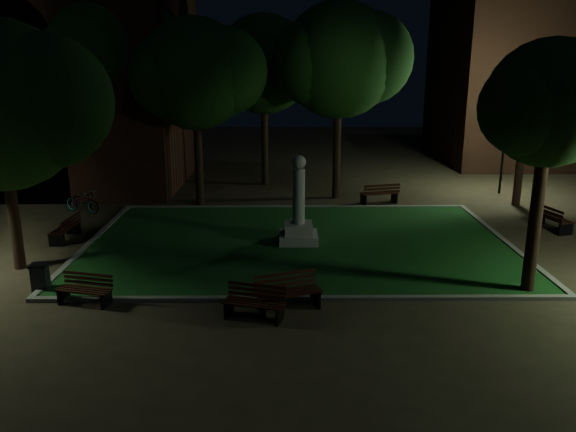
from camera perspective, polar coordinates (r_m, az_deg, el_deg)
name	(u,v)px	position (r m, az deg, el deg)	size (l,w,h in m)	color
ground	(300,262)	(18.75, 1.23, -4.72)	(80.00, 80.00, 0.00)	#3F3323
lawn	(298,242)	(20.63, 1.07, -2.70)	(15.00, 10.00, 0.08)	#184A19
lawn_kerb	(298,242)	(20.62, 1.07, -2.65)	(15.40, 10.40, 0.12)	slate
monument	(299,218)	(20.36, 1.08, -0.25)	(1.40, 1.40, 3.20)	#9A958C
building_far	(568,69)	(41.93, 26.53, 13.25)	(16.00, 10.00, 12.00)	#4B261A
tree_west	(2,105)	(19.12, -27.02, 9.97)	(6.32, 5.16, 7.77)	black
tree_north_wl	(197,74)	(25.65, -9.19, 14.06)	(6.01, 4.91, 8.39)	black
tree_north_er	(341,60)	(26.89, 5.45, 15.47)	(6.56, 5.36, 9.19)	black
tree_ne	(529,99)	(27.55, 23.30, 10.82)	(4.42, 3.61, 6.64)	black
tree_se	(553,104)	(16.69, 25.29, 10.26)	(4.20, 3.42, 7.11)	black
tree_nw	(105,46)	(28.97, -18.06, 16.11)	(6.88, 5.62, 9.98)	black
tree_far_north	(266,64)	(29.88, -2.24, 15.14)	(6.21, 5.07, 8.85)	black
lamppost_nw	(44,131)	(30.41, -23.52, 7.90)	(1.18, 0.28, 4.49)	black
lamppost_ne	(506,129)	(29.89, 21.24, 8.28)	(1.18, 0.28, 4.71)	black
bench_near_left	(255,303)	(14.73, -3.40, -8.83)	(1.70, 0.99, 0.88)	black
bench_near_right	(288,293)	(15.23, -0.02, -7.79)	(1.87, 1.16, 0.97)	black
bench_west_near	(85,290)	(16.53, -19.89, -7.09)	(1.59, 0.87, 0.83)	black
bench_left_side	(66,229)	(22.47, -21.59, -1.23)	(0.67, 1.71, 0.93)	black
bench_right_side	(551,219)	(24.47, 25.14, -0.24)	(1.04, 1.89, 0.98)	black
bench_far_side	(380,194)	(26.61, 9.31, 2.21)	(1.89, 1.04, 0.98)	black
trash_bin	(40,277)	(17.89, -23.87, -5.70)	(0.52, 0.52, 0.82)	black
bicycle	(82,202)	(26.40, -20.19, 1.38)	(0.64, 1.82, 0.96)	black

